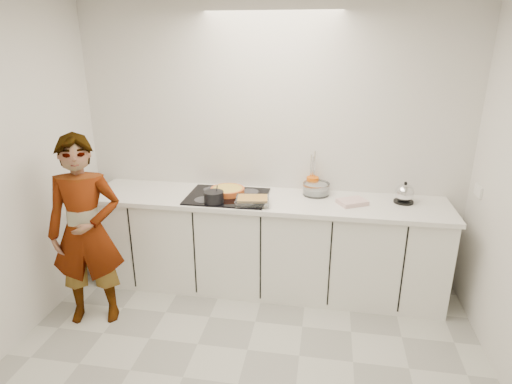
% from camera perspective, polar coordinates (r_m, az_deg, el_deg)
% --- Properties ---
extents(floor, '(3.60, 3.20, 0.00)m').
position_cam_1_polar(floor, '(3.26, -2.42, -24.23)').
color(floor, beige).
rests_on(floor, ground).
extents(wall_back, '(3.60, 0.00, 2.60)m').
position_cam_1_polar(wall_back, '(4.05, 2.01, 5.88)').
color(wall_back, silver).
rests_on(wall_back, ground).
extents(base_cabinets, '(3.20, 0.58, 0.87)m').
position_cam_1_polar(base_cabinets, '(4.05, 1.25, -7.18)').
color(base_cabinets, white).
rests_on(base_cabinets, floor).
extents(countertop, '(3.24, 0.64, 0.04)m').
position_cam_1_polar(countertop, '(3.86, 1.30, -1.15)').
color(countertop, white).
rests_on(countertop, base_cabinets).
extents(hob, '(0.72, 0.54, 0.01)m').
position_cam_1_polar(hob, '(3.90, -3.84, -0.58)').
color(hob, black).
rests_on(hob, countertop).
extents(tart_dish, '(0.35, 0.35, 0.05)m').
position_cam_1_polar(tart_dish, '(3.95, -3.82, 0.22)').
color(tart_dish, '#CB5421').
rests_on(tart_dish, hob).
extents(saucepan, '(0.22, 0.22, 0.16)m').
position_cam_1_polar(saucepan, '(3.74, -5.64, -0.64)').
color(saucepan, black).
rests_on(saucepan, hob).
extents(baking_dish, '(0.31, 0.25, 0.06)m').
position_cam_1_polar(baking_dish, '(3.69, -0.46, -1.09)').
color(baking_dish, silver).
rests_on(baking_dish, hob).
extents(mixing_bowl, '(0.26, 0.26, 0.11)m').
position_cam_1_polar(mixing_bowl, '(3.97, 8.01, 0.36)').
color(mixing_bowl, silver).
rests_on(mixing_bowl, countertop).
extents(tea_towel, '(0.29, 0.27, 0.04)m').
position_cam_1_polar(tea_towel, '(3.81, 12.70, -1.30)').
color(tea_towel, white).
rests_on(tea_towel, countertop).
extents(kettle, '(0.18, 0.18, 0.19)m').
position_cam_1_polar(kettle, '(3.95, 19.18, -0.23)').
color(kettle, black).
rests_on(kettle, countertop).
extents(utensil_crock, '(0.12, 0.12, 0.14)m').
position_cam_1_polar(utensil_crock, '(4.05, 7.53, 1.02)').
color(utensil_crock, '#EA5F06').
rests_on(utensil_crock, countertop).
extents(cook, '(0.67, 0.53, 1.60)m').
position_cam_1_polar(cook, '(3.72, -21.73, -4.99)').
color(cook, white).
rests_on(cook, floor).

